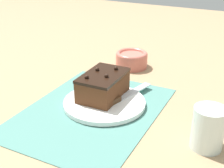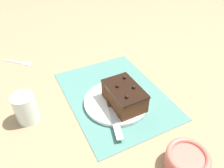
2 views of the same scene
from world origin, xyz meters
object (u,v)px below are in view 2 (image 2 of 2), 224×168
object	(u,v)px
small_bowl	(187,160)
dessert_fork	(19,62)
drinking_glass	(26,108)
chocolate_cake	(125,95)
cake_plate	(116,101)
serving_knife	(111,107)

from	to	relation	value
small_bowl	dessert_fork	world-z (taller)	small_bowl
dessert_fork	drinking_glass	bearing A→B (deg)	40.00
drinking_glass	dessert_fork	distance (m)	0.38
drinking_glass	small_bowl	world-z (taller)	drinking_glass
chocolate_cake	drinking_glass	world-z (taller)	drinking_glass
cake_plate	dessert_fork	bearing A→B (deg)	31.73
cake_plate	drinking_glass	distance (m)	0.30
chocolate_cake	serving_knife	bearing A→B (deg)	90.12
chocolate_cake	serving_knife	world-z (taller)	chocolate_cake
serving_knife	drinking_glass	world-z (taller)	drinking_glass
drinking_glass	cake_plate	bearing A→B (deg)	-102.53
chocolate_cake	small_bowl	bearing A→B (deg)	-174.09
chocolate_cake	dessert_fork	bearing A→B (deg)	32.23
serving_knife	small_bowl	distance (m)	0.29
small_bowl	chocolate_cake	bearing A→B (deg)	5.91
cake_plate	dessert_fork	distance (m)	0.52
cake_plate	small_bowl	distance (m)	0.31
chocolate_cake	serving_knife	size ratio (longest dim) A/B	0.75
chocolate_cake	serving_knife	distance (m)	0.06
serving_knife	dessert_fork	distance (m)	0.52
cake_plate	dessert_fork	world-z (taller)	cake_plate
cake_plate	drinking_glass	bearing A→B (deg)	77.47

